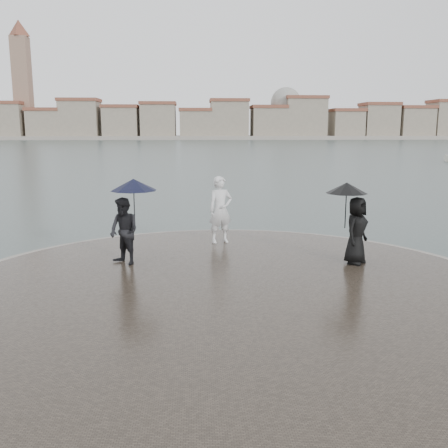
{
  "coord_description": "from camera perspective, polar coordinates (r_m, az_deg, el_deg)",
  "views": [
    {
      "loc": [
        -0.66,
        -6.19,
        3.56
      ],
      "look_at": [
        0.0,
        4.8,
        1.45
      ],
      "focal_mm": 40.0,
      "sensor_mm": 36.0,
      "label": 1
    }
  ],
  "objects": [
    {
      "name": "ground",
      "position": [
        7.17,
        2.43,
        -18.92
      ],
      "size": [
        400.0,
        400.0,
        0.0
      ],
      "primitive_type": "plane",
      "color": "#2B3835",
      "rests_on": "ground"
    },
    {
      "name": "kerb_ring",
      "position": [
        10.29,
        0.44,
        -8.44
      ],
      "size": [
        12.5,
        12.5,
        0.32
      ],
      "primitive_type": "cylinder",
      "color": "gray",
      "rests_on": "ground"
    },
    {
      "name": "quay_tip",
      "position": [
        10.29,
        0.44,
        -8.33
      ],
      "size": [
        11.9,
        11.9,
        0.36
      ],
      "primitive_type": "cylinder",
      "color": "#2D261E",
      "rests_on": "ground"
    },
    {
      "name": "statue",
      "position": [
        14.08,
        -0.4,
        1.64
      ],
      "size": [
        0.79,
        0.63,
        1.89
      ],
      "primitive_type": "imported",
      "rotation": [
        0.0,
        0.0,
        0.3
      ],
      "color": "silver",
      "rests_on": "quay_tip"
    },
    {
      "name": "visitor_left",
      "position": [
        12.03,
        -11.03,
        0.8
      ],
      "size": [
        1.29,
        1.14,
        2.04
      ],
      "color": "black",
      "rests_on": "quay_tip"
    },
    {
      "name": "visitor_right",
      "position": [
        12.27,
        14.59,
        0.59
      ],
      "size": [
        1.19,
        1.06,
        1.95
      ],
      "color": "black",
      "rests_on": "quay_tip"
    },
    {
      "name": "far_skyline",
      "position": [
        167.01,
        -5.48,
        11.51
      ],
      "size": [
        260.0,
        20.0,
        37.0
      ],
      "color": "gray",
      "rests_on": "ground"
    },
    {
      "name": "boats",
      "position": [
        43.74,
        3.8,
        6.66
      ],
      "size": [
        49.31,
        20.69,
        1.5
      ],
      "color": "beige",
      "rests_on": "ground"
    }
  ]
}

